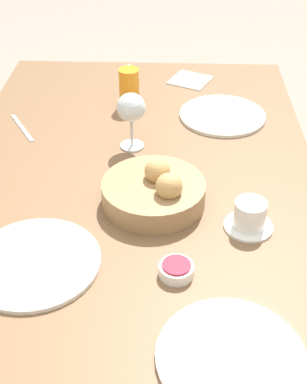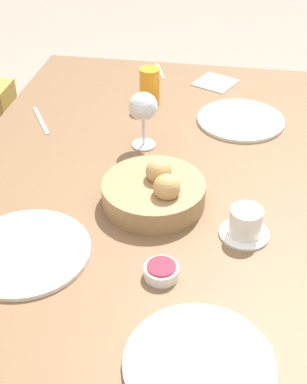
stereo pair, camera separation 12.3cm
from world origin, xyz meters
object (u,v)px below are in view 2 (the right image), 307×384
at_px(coffee_cup, 245,224).
at_px(plate_far_center, 26,252).
at_px(wine_glass, 143,109).
at_px(plate_near_right, 241,120).
at_px(spoon_coffee, 160,71).
at_px(juice_glass, 150,87).
at_px(jam_bowl_berry, 161,271).
at_px(plate_near_left, 199,364).
at_px(fork_silver, 41,120).
at_px(napkin, 215,83).
at_px(bread_basket, 155,191).

bearing_deg(coffee_cup, plate_far_center, 106.71).
bearing_deg(coffee_cup, wine_glass, 40.43).
height_order(plate_near_right, spoon_coffee, plate_near_right).
distance_m(juice_glass, coffee_cup, 0.65).
relative_size(jam_bowl_berry, spoon_coffee, 0.56).
bearing_deg(plate_near_left, jam_bowl_berry, 25.50).
distance_m(fork_silver, spoon_coffee, 0.50).
xyz_separation_m(juice_glass, jam_bowl_berry, (-0.73, -0.15, -0.04)).
distance_m(jam_bowl_berry, fork_silver, 0.72).
bearing_deg(wine_glass, juice_glass, 5.86).
bearing_deg(wine_glass, coffee_cup, -139.57).
distance_m(plate_near_left, jam_bowl_berry, 0.22).
bearing_deg(wine_glass, plate_near_right, -54.99).
relative_size(plate_near_right, juice_glass, 2.19).
bearing_deg(jam_bowl_berry, plate_near_right, -11.43).
bearing_deg(napkin, juice_glass, 134.13).
distance_m(plate_near_left, spoon_coffee, 1.20).
xyz_separation_m(plate_near_right, plate_far_center, (-0.64, 0.42, 0.00)).
relative_size(plate_near_right, jam_bowl_berry, 3.63).
bearing_deg(juice_glass, plate_near_left, -165.37).
bearing_deg(plate_near_left, wine_glass, 17.67).
distance_m(plate_far_center, napkin, 0.95).
distance_m(plate_far_center, coffee_cup, 0.46).
height_order(fork_silver, spoon_coffee, same).
bearing_deg(napkin, spoon_coffee, 71.53).
height_order(plate_far_center, wine_glass, wine_glass).
height_order(plate_near_right, napkin, plate_near_right).
xyz_separation_m(plate_near_left, plate_near_right, (0.85, -0.04, 0.00)).
xyz_separation_m(plate_far_center, fork_silver, (0.55, 0.16, -0.00)).
distance_m(plate_near_left, plate_near_right, 0.85).
relative_size(plate_near_right, spoon_coffee, 2.02).
xyz_separation_m(plate_far_center, spoon_coffee, (0.96, -0.13, -0.00)).
bearing_deg(spoon_coffee, napkin, -108.47).
relative_size(plate_far_center, wine_glass, 1.72).
relative_size(wine_glass, coffee_cup, 1.43).
relative_size(juice_glass, spoon_coffee, 0.92).
bearing_deg(bread_basket, coffee_cup, -111.02).
xyz_separation_m(plate_near_right, juice_glass, (0.07, 0.28, 0.05)).
distance_m(bread_basket, jam_bowl_berry, 0.24).
distance_m(plate_near_right, wine_glass, 0.33).
bearing_deg(plate_far_center, coffee_cup, -73.29).
bearing_deg(plate_near_right, juice_glass, 76.76).
relative_size(plate_near_left, spoon_coffee, 2.04).
distance_m(plate_near_left, napkin, 1.10).
xyz_separation_m(juice_glass, coffee_cup, (-0.57, -0.30, -0.03)).
distance_m(plate_near_right, juice_glass, 0.29).
height_order(plate_near_right, coffee_cup, coffee_cup).
xyz_separation_m(coffee_cup, jam_bowl_berry, (-0.15, 0.16, -0.02)).
bearing_deg(coffee_cup, bread_basket, 68.98).
height_order(plate_near_left, jam_bowl_berry, jam_bowl_berry).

